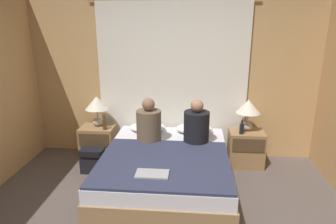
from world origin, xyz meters
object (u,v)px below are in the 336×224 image
object	(u,v)px
nightstand_right	(246,148)
person_right_in_bed	(196,125)
pillow_right	(194,129)
nightstand_left	(98,143)
backpack_on_floor	(92,159)
bed	(166,170)
beer_bottle_on_right_stand	(242,129)
lamp_right	(248,109)
pillow_left	(148,127)
lamp_left	(97,105)
laptop_on_bed	(152,174)
person_left_in_bed	(149,124)
beer_bottle_on_left_stand	(105,124)

from	to	relation	value
nightstand_right	person_right_in_bed	world-z (taller)	person_right_in_bed
pillow_right	nightstand_left	bearing A→B (deg)	-178.57
person_right_in_bed	backpack_on_floor	size ratio (longest dim) A/B	1.70
bed	nightstand_left	bearing A→B (deg)	147.42
nightstand_right	person_right_in_bed	xyz separation A→B (m)	(-0.74, -0.34, 0.46)
nightstand_right	beer_bottle_on_right_stand	size ratio (longest dim) A/B	2.59
nightstand_right	lamp_right	bearing A→B (deg)	90.00
pillow_left	beer_bottle_on_right_stand	size ratio (longest dim) A/B	2.64
nightstand_right	backpack_on_floor	world-z (taller)	nightstand_right
lamp_left	backpack_on_floor	distance (m)	0.81
lamp_right	backpack_on_floor	world-z (taller)	lamp_right
nightstand_left	lamp_right	size ratio (longest dim) A/B	1.15
bed	nightstand_right	xyz separation A→B (m)	(1.12, 0.71, 0.03)
nightstand_right	backpack_on_floor	xyz separation A→B (m)	(-2.19, -0.41, -0.06)
lamp_left	laptop_on_bed	size ratio (longest dim) A/B	1.31
pillow_left	person_left_in_bed	world-z (taller)	person_left_in_bed
bed	pillow_right	distance (m)	0.88
bed	beer_bottle_on_left_stand	xyz separation A→B (m)	(-0.97, 0.62, 0.38)
nightstand_left	backpack_on_floor	distance (m)	0.42
lamp_left	person_left_in_bed	xyz separation A→B (m)	(0.85, -0.40, -0.13)
bed	nightstand_left	size ratio (longest dim) A/B	3.64
beer_bottle_on_right_stand	laptop_on_bed	xyz separation A→B (m)	(-1.11, -1.24, -0.09)
lamp_left	pillow_right	world-z (taller)	lamp_left
nightstand_right	laptop_on_bed	distance (m)	1.81
pillow_left	laptop_on_bed	distance (m)	1.39
nightstand_left	pillow_left	xyz separation A→B (m)	(0.77, 0.04, 0.27)
nightstand_right	laptop_on_bed	world-z (taller)	nightstand_right
person_left_in_bed	laptop_on_bed	size ratio (longest dim) A/B	1.73
nightstand_right	laptop_on_bed	xyz separation A→B (m)	(-1.20, -1.33, 0.25)
bed	lamp_right	world-z (taller)	lamp_right
beer_bottle_on_right_stand	backpack_on_floor	world-z (taller)	beer_bottle_on_right_stand
nightstand_right	beer_bottle_on_left_stand	distance (m)	2.11
bed	pillow_left	bearing A→B (deg)	114.98
bed	nightstand_right	bearing A→B (deg)	32.58
nightstand_right	lamp_right	world-z (taller)	lamp_right
person_left_in_bed	backpack_on_floor	distance (m)	0.96
backpack_on_floor	nightstand_right	bearing A→B (deg)	10.68
pillow_right	laptop_on_bed	xyz separation A→B (m)	(-0.44, -1.37, -0.02)
lamp_right	person_right_in_bed	world-z (taller)	person_right_in_bed
person_right_in_bed	laptop_on_bed	world-z (taller)	person_right_in_bed
bed	lamp_right	xyz separation A→B (m)	(1.12, 0.77, 0.62)
backpack_on_floor	beer_bottle_on_right_stand	bearing A→B (deg)	8.70
pillow_right	bed	bearing A→B (deg)	-114.98
bed	beer_bottle_on_right_stand	distance (m)	1.25
lamp_right	pillow_left	world-z (taller)	lamp_right
beer_bottle_on_right_stand	backpack_on_floor	xyz separation A→B (m)	(-2.09, -0.32, -0.41)
lamp_left	laptop_on_bed	xyz separation A→B (m)	(1.03, -1.39, -0.34)
bed	nightstand_left	xyz separation A→B (m)	(-1.12, 0.71, 0.03)
pillow_left	nightstand_right	bearing A→B (deg)	-1.43
pillow_left	laptop_on_bed	xyz separation A→B (m)	(0.26, -1.37, -0.02)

